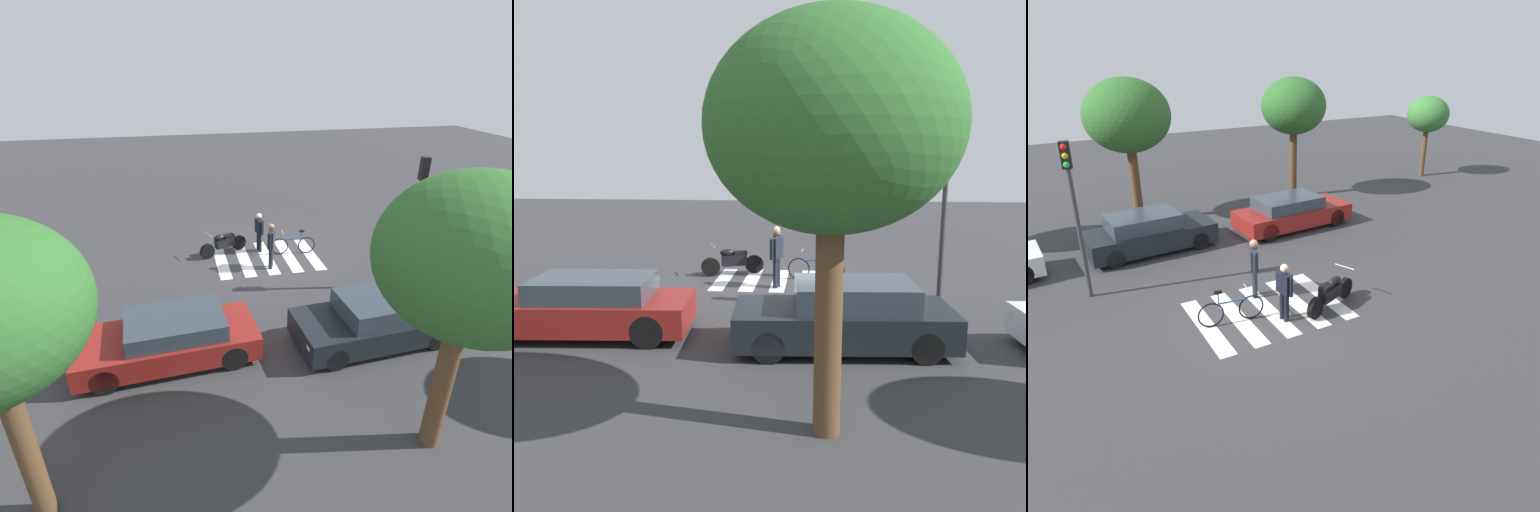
% 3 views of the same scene
% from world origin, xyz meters
% --- Properties ---
extents(ground_plane, '(60.00, 60.00, 0.00)m').
position_xyz_m(ground_plane, '(0.00, 0.00, 0.00)').
color(ground_plane, '#38383A').
extents(police_motorcycle, '(1.98, 1.02, 1.02)m').
position_xyz_m(police_motorcycle, '(1.60, -0.70, 0.45)').
color(police_motorcycle, black).
rests_on(police_motorcycle, ground_plane).
extents(leaning_bicycle, '(1.79, 0.46, 1.01)m').
position_xyz_m(leaning_bicycle, '(-1.15, -0.12, 0.39)').
color(leaning_bicycle, black).
rests_on(leaning_bicycle, ground_plane).
extents(officer_on_foot, '(0.28, 0.65, 1.63)m').
position_xyz_m(officer_on_foot, '(0.15, -0.66, 0.92)').
color(officer_on_foot, black).
rests_on(officer_on_foot, ground_plane).
extents(officer_by_motorcycle, '(0.38, 0.66, 1.78)m').
position_xyz_m(officer_by_motorcycle, '(0.03, 0.89, 1.03)').
color(officer_by_motorcycle, '#1E232D').
rests_on(officer_by_motorcycle, ground_plane).
extents(crosswalk_stripes, '(4.05, 3.02, 0.01)m').
position_xyz_m(crosswalk_stripes, '(0.00, 0.00, 0.00)').
color(crosswalk_stripes, silver).
rests_on(crosswalk_stripes, ground_plane).
extents(car_black_suv, '(4.51, 2.16, 1.39)m').
position_xyz_m(car_black_suv, '(-1.74, 5.79, 0.67)').
color(car_black_suv, black).
rests_on(car_black_suv, ground_plane).
extents(car_maroon_wagon, '(4.74, 2.18, 1.30)m').
position_xyz_m(car_maroon_wagon, '(3.85, 5.44, 0.64)').
color(car_maroon_wagon, black).
rests_on(car_maroon_wagon, ground_plane).
extents(traffic_light_pole, '(0.28, 0.35, 4.49)m').
position_xyz_m(traffic_light_pole, '(-4.18, 3.21, 3.00)').
color(traffic_light_pole, '#38383D').
rests_on(traffic_light_pole, ground_plane).
extents(street_tree_mid, '(3.32, 3.32, 5.68)m').
position_xyz_m(street_tree_mid, '(-1.31, 9.19, 4.23)').
color(street_tree_mid, brown).
rests_on(street_tree_mid, ground_plane).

